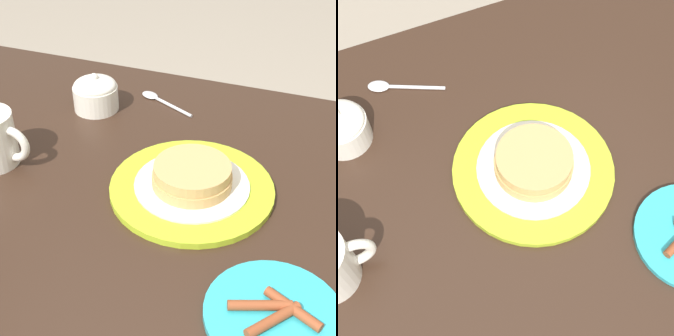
% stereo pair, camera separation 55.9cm
% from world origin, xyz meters
% --- Properties ---
extents(dining_table, '(1.57, 0.83, 0.73)m').
position_xyz_m(dining_table, '(0.00, 0.00, 0.62)').
color(dining_table, '#332116').
rests_on(dining_table, ground_plane).
extents(pancake_plate, '(0.28, 0.28, 0.05)m').
position_xyz_m(pancake_plate, '(-0.00, -0.00, 0.75)').
color(pancake_plate, '#AAC628').
rests_on(pancake_plate, dining_table).
extents(side_plate_bacon, '(0.19, 0.19, 0.02)m').
position_xyz_m(side_plate_bacon, '(0.19, -0.22, 0.74)').
color(side_plate_bacon, '#2DADBC').
rests_on(side_plate_bacon, dining_table).
extents(sugar_bowl, '(0.10, 0.10, 0.08)m').
position_xyz_m(sugar_bowl, '(-0.28, 0.20, 0.77)').
color(sugar_bowl, silver).
rests_on(sugar_bowl, dining_table).
extents(spoon, '(0.14, 0.08, 0.01)m').
position_xyz_m(spoon, '(-0.17, 0.28, 0.73)').
color(spoon, silver).
rests_on(spoon, dining_table).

